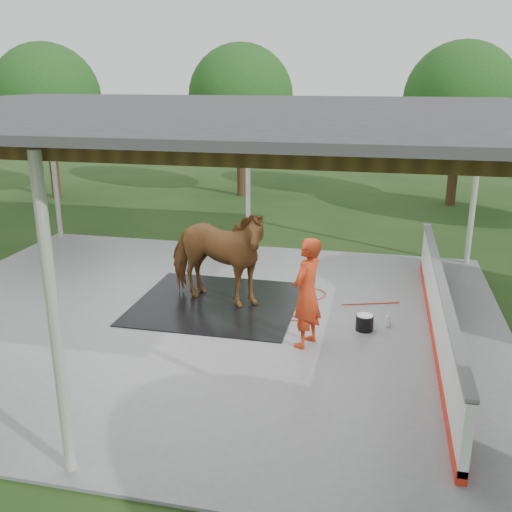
% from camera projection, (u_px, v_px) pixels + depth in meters
% --- Properties ---
extents(ground, '(100.00, 100.00, 0.00)m').
position_uv_depth(ground, '(194.00, 318.00, 11.32)').
color(ground, '#1E3814').
extents(concrete_slab, '(12.00, 10.00, 0.05)m').
position_uv_depth(concrete_slab, '(194.00, 317.00, 11.31)').
color(concrete_slab, slate).
rests_on(concrete_slab, ground).
extents(pavilion_structure, '(12.60, 10.60, 4.05)m').
position_uv_depth(pavilion_structure, '(187.00, 113.00, 10.11)').
color(pavilion_structure, beige).
rests_on(pavilion_structure, ground).
extents(dasher_board, '(0.16, 8.00, 1.15)m').
position_uv_depth(dasher_board, '(438.00, 311.00, 10.19)').
color(dasher_board, red).
rests_on(dasher_board, concrete_slab).
extents(tree_belt, '(28.00, 28.00, 5.80)m').
position_uv_depth(tree_belt, '(217.00, 120.00, 10.94)').
color(tree_belt, '#382314').
rests_on(tree_belt, ground).
extents(rubber_mat, '(3.31, 3.10, 0.02)m').
position_uv_depth(rubber_mat, '(217.00, 303.00, 11.92)').
color(rubber_mat, black).
rests_on(rubber_mat, concrete_slab).
extents(horse, '(2.65, 1.70, 2.07)m').
position_uv_depth(horse, '(216.00, 255.00, 11.60)').
color(horse, brown).
rests_on(horse, rubber_mat).
extents(handler, '(0.70, 0.84, 1.97)m').
position_uv_depth(handler, '(307.00, 293.00, 9.82)').
color(handler, '#B12F12').
rests_on(handler, concrete_slab).
extents(wash_bucket, '(0.33, 0.33, 0.30)m').
position_uv_depth(wash_bucket, '(364.00, 322.00, 10.64)').
color(wash_bucket, black).
rests_on(wash_bucket, concrete_slab).
extents(soap_bottle_a, '(0.14, 0.14, 0.30)m').
position_uv_depth(soap_bottle_a, '(388.00, 319.00, 10.80)').
color(soap_bottle_a, silver).
rests_on(soap_bottle_a, concrete_slab).
extents(soap_bottle_b, '(0.12, 0.12, 0.19)m').
position_uv_depth(soap_bottle_b, '(373.00, 325.00, 10.67)').
color(soap_bottle_b, '#338CD8').
rests_on(soap_bottle_b, concrete_slab).
extents(hose_coil, '(2.47, 1.85, 0.02)m').
position_uv_depth(hose_coil, '(304.00, 306.00, 11.77)').
color(hose_coil, '#B6270D').
rests_on(hose_coil, concrete_slab).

